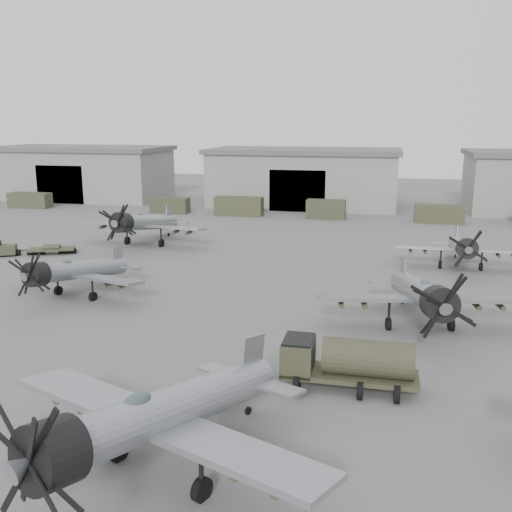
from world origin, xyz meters
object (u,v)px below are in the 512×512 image
(aircraft_mid_2, at_px, (422,295))
(tug_trailer, at_px, (23,250))
(aircraft_far_1, at_px, (462,247))
(fuel_tanker, at_px, (348,360))
(aircraft_near_1, at_px, (152,418))
(aircraft_far_0, at_px, (143,223))
(aircraft_mid_1, at_px, (72,271))

(aircraft_mid_2, distance_m, tug_trailer, 38.97)
(aircraft_far_1, xyz_separation_m, fuel_tanker, (-8.06, -25.34, -0.61))
(aircraft_near_1, relative_size, aircraft_far_0, 1.01)
(aircraft_near_1, xyz_separation_m, aircraft_far_0, (-17.03, 37.39, -0.08))
(aircraft_mid_2, relative_size, aircraft_far_1, 1.15)
(fuel_tanker, bearing_deg, aircraft_mid_1, 153.47)
(fuel_tanker, distance_m, tug_trailer, 39.39)
(aircraft_near_1, bearing_deg, aircraft_mid_1, 148.52)
(aircraft_near_1, height_order, aircraft_mid_1, aircraft_near_1)
(aircraft_mid_1, relative_size, aircraft_far_1, 1.00)
(aircraft_far_0, relative_size, aircraft_far_1, 1.20)
(aircraft_mid_2, bearing_deg, aircraft_mid_1, 166.77)
(tug_trailer, bearing_deg, aircraft_near_1, -72.43)
(aircraft_far_1, distance_m, tug_trailer, 41.19)
(fuel_tanker, bearing_deg, aircraft_mid_2, 66.11)
(fuel_tanker, bearing_deg, aircraft_near_1, -124.95)
(aircraft_near_1, xyz_separation_m, tug_trailer, (-26.68, 30.68, -1.95))
(aircraft_far_0, bearing_deg, tug_trailer, -139.43)
(aircraft_far_0, relative_size, tug_trailer, 1.81)
(aircraft_mid_2, distance_m, aircraft_far_1, 16.95)
(tug_trailer, bearing_deg, aircraft_far_0, 11.37)
(aircraft_near_1, bearing_deg, aircraft_far_1, 88.96)
(aircraft_near_1, relative_size, aircraft_mid_1, 1.21)
(aircraft_mid_1, xyz_separation_m, fuel_tanker, (20.75, -10.17, -0.59))
(aircraft_far_1, height_order, fuel_tanker, aircraft_far_1)
(aircraft_mid_1, xyz_separation_m, aircraft_far_1, (28.81, 15.17, 0.02))
(aircraft_mid_2, height_order, aircraft_far_1, aircraft_mid_2)
(aircraft_near_1, bearing_deg, fuel_tanker, 77.01)
(aircraft_far_1, relative_size, fuel_tanker, 1.71)
(aircraft_near_1, relative_size, aircraft_mid_2, 1.05)
(aircraft_near_1, xyz_separation_m, aircraft_mid_1, (-14.50, 19.25, -0.47))
(aircraft_near_1, distance_m, aircraft_far_1, 37.29)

